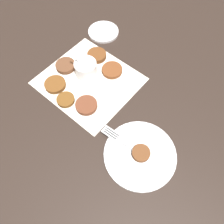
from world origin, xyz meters
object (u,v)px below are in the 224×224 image
sauce_bowl (86,69)px  serving_plate (140,154)px  fritter_on_plate (141,153)px  extra_saucer (103,32)px  fork (119,139)px

sauce_bowl → serving_plate: size_ratio=0.46×
fritter_on_plate → extra_saucer: 0.57m
serving_plate → extra_saucer: (0.49, -0.30, -0.00)m
sauce_bowl → fritter_on_plate: 0.38m
fritter_on_plate → fork: (0.08, 0.01, -0.00)m
fritter_on_plate → extra_saucer: fritter_on_plate is taller
fritter_on_plate → fork: fritter_on_plate is taller
sauce_bowl → extra_saucer: size_ratio=0.79×
fork → extra_saucer: fork is taller
sauce_bowl → fork: 0.31m
fork → extra_saucer: (0.41, -0.31, -0.01)m
extra_saucer → serving_plate: bearing=148.2°
serving_plate → fritter_on_plate: 0.02m
sauce_bowl → extra_saucer: 0.24m
serving_plate → fritter_on_plate: bearing=-171.5°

